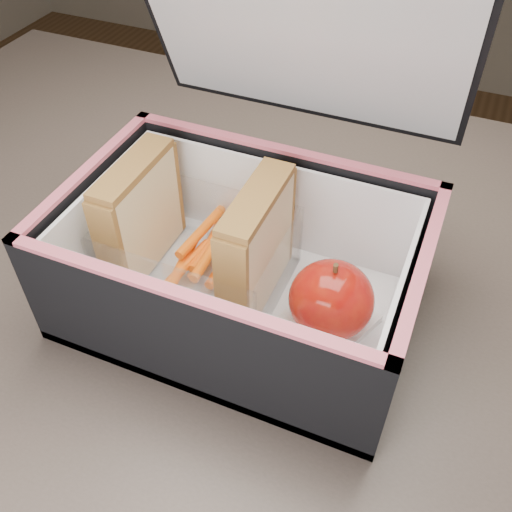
# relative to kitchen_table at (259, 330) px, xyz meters

# --- Properties ---
(kitchen_table) EXTENTS (1.20, 0.80, 0.75)m
(kitchen_table) POSITION_rel_kitchen_table_xyz_m (0.00, 0.00, 0.00)
(kitchen_table) COLOR brown
(kitchen_table) RESTS_ON ground
(lunch_bag) EXTENTS (0.31, 0.28, 0.30)m
(lunch_bag) POSITION_rel_kitchen_table_xyz_m (0.00, -0.04, 0.16)
(lunch_bag) COLOR black
(lunch_bag) RESTS_ON kitchen_table
(plastic_tub) EXTENTS (0.16, 0.12, 0.07)m
(plastic_tub) POSITION_rel_kitchen_table_xyz_m (-0.05, -0.04, 0.14)
(plastic_tub) COLOR white
(plastic_tub) RESTS_ON lunch_bag
(sandwich_left) EXTENTS (0.03, 0.10, 0.11)m
(sandwich_left) POSITION_rel_kitchen_table_xyz_m (-0.11, -0.04, 0.16)
(sandwich_left) COLOR #E8C08D
(sandwich_left) RESTS_ON plastic_tub
(sandwich_right) EXTENTS (0.03, 0.10, 0.12)m
(sandwich_right) POSITION_rel_kitchen_table_xyz_m (0.01, -0.04, 0.16)
(sandwich_right) COLOR #E8C08D
(sandwich_right) RESTS_ON plastic_tub
(carrot_sticks) EXTENTS (0.05, 0.12, 0.03)m
(carrot_sticks) POSITION_rel_kitchen_table_xyz_m (-0.05, -0.02, 0.12)
(carrot_sticks) COLOR #FF4903
(carrot_sticks) RESTS_ON plastic_tub
(paper_napkin) EXTENTS (0.09, 0.09, 0.01)m
(paper_napkin) POSITION_rel_kitchen_table_xyz_m (0.09, -0.04, 0.11)
(paper_napkin) COLOR white
(paper_napkin) RESTS_ON lunch_bag
(red_apple) EXTENTS (0.08, 0.08, 0.08)m
(red_apple) POSITION_rel_kitchen_table_xyz_m (0.09, -0.05, 0.15)
(red_apple) COLOR #8E0309
(red_apple) RESTS_ON paper_napkin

